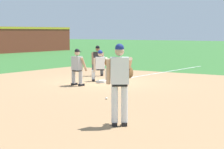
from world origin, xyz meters
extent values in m
plane|color=#336B2D|center=(0.00, 0.00, 0.00)|extent=(160.00, 160.00, 0.00)
cube|color=#A87F56|center=(-3.33, -2.61, 0.00)|extent=(18.00, 18.00, 0.01)
cube|color=white|center=(5.16, 0.00, 0.01)|extent=(10.31, 0.10, 0.00)
cube|color=white|center=(0.00, 0.00, 0.04)|extent=(0.38, 0.38, 0.09)
sphere|color=white|center=(-3.67, -2.77, 0.04)|extent=(0.07, 0.07, 0.07)
cube|color=black|center=(-6.70, -5.11, 0.04)|extent=(0.27, 0.25, 0.09)
cylinder|color=white|center=(-6.73, -5.13, 0.50)|extent=(0.15, 0.15, 0.84)
cube|color=black|center=(-6.56, -5.28, 0.04)|extent=(0.27, 0.25, 0.09)
cylinder|color=white|center=(-6.59, -5.30, 0.50)|extent=(0.15, 0.15, 0.84)
cube|color=black|center=(-6.66, -5.22, 0.94)|extent=(0.37, 0.39, 0.06)
cube|color=white|center=(-6.66, -5.22, 1.26)|extent=(0.44, 0.46, 0.60)
sphere|color=tan|center=(-6.65, -5.21, 1.69)|extent=(0.21, 0.21, 0.21)
sphere|color=navy|center=(-6.65, -5.21, 1.76)|extent=(0.20, 0.20, 0.20)
cube|color=navy|center=(-6.58, -5.15, 1.74)|extent=(0.19, 0.20, 0.02)
cylinder|color=tan|center=(-6.76, -4.98, 1.23)|extent=(0.20, 0.19, 0.59)
cylinder|color=tan|center=(-6.27, -5.23, 1.35)|extent=(0.47, 0.40, 0.41)
ellipsoid|color=brown|center=(-6.21, -5.18, 1.19)|extent=(0.36, 0.34, 0.34)
cube|color=black|center=(0.53, 0.13, 0.04)|extent=(0.27, 0.25, 0.09)
cylinder|color=white|center=(0.56, 0.15, 0.28)|extent=(0.15, 0.15, 0.40)
cube|color=black|center=(0.15, 0.60, 0.04)|extent=(0.27, 0.25, 0.09)
cylinder|color=white|center=(0.18, 0.62, 0.28)|extent=(0.15, 0.15, 0.40)
cube|color=black|center=(0.37, 0.39, 0.50)|extent=(0.37, 0.39, 0.06)
cube|color=white|center=(0.37, 0.39, 0.78)|extent=(0.44, 0.46, 0.52)
sphere|color=#DBB28E|center=(0.36, 0.37, 1.17)|extent=(0.21, 0.21, 0.21)
sphere|color=navy|center=(0.36, 0.37, 1.24)|extent=(0.20, 0.20, 0.20)
cube|color=navy|center=(0.28, 0.32, 1.22)|extent=(0.19, 0.20, 0.02)
cylinder|color=#DBB28E|center=(0.20, -0.07, 0.92)|extent=(0.51, 0.43, 0.24)
cylinder|color=#DBB28E|center=(0.14, 0.52, 0.72)|extent=(0.24, 0.22, 0.58)
ellipsoid|color=brown|center=(0.03, -0.20, 0.85)|extent=(0.30, 0.29, 0.35)
cube|color=black|center=(-1.40, 0.38, 0.04)|extent=(0.27, 0.14, 0.09)
cylinder|color=#B2B2B7|center=(-1.44, 0.39, 0.33)|extent=(0.15, 0.15, 0.50)
cube|color=black|center=(-1.45, -0.01, 0.04)|extent=(0.27, 0.14, 0.09)
cylinder|color=#B2B2B7|center=(-1.49, -0.01, 0.33)|extent=(0.15, 0.15, 0.50)
cube|color=black|center=(-1.46, 0.19, 0.60)|extent=(0.24, 0.36, 0.06)
cube|color=#B2B2B7|center=(-1.46, 0.19, 0.89)|extent=(0.29, 0.43, 0.54)
sphere|color=tan|center=(-1.44, 0.19, 1.29)|extent=(0.21, 0.21, 0.21)
sphere|color=black|center=(-1.44, 0.19, 1.36)|extent=(0.20, 0.20, 0.20)
cube|color=black|center=(-1.35, 0.18, 1.34)|extent=(0.13, 0.18, 0.02)
cylinder|color=tan|center=(-1.28, 0.42, 0.86)|extent=(0.34, 0.13, 0.56)
cylinder|color=tan|center=(-1.35, -0.08, 0.86)|extent=(0.34, 0.13, 0.56)
cube|color=black|center=(2.23, 1.63, 0.04)|extent=(0.27, 0.25, 0.09)
cylinder|color=#515154|center=(2.26, 1.66, 0.33)|extent=(0.15, 0.15, 0.50)
cube|color=black|center=(1.98, 1.95, 0.04)|extent=(0.27, 0.25, 0.09)
cylinder|color=#515154|center=(2.01, 1.97, 0.33)|extent=(0.15, 0.15, 0.50)
cube|color=black|center=(2.14, 1.81, 0.60)|extent=(0.37, 0.39, 0.06)
cube|color=#232326|center=(2.14, 1.81, 0.89)|extent=(0.44, 0.46, 0.54)
sphere|color=#9E7051|center=(2.12, 1.80, 1.29)|extent=(0.21, 0.21, 0.21)
sphere|color=black|center=(2.12, 1.80, 1.36)|extent=(0.20, 0.20, 0.20)
cube|color=black|center=(2.05, 1.75, 1.34)|extent=(0.19, 0.20, 0.02)
cylinder|color=#9E7051|center=(2.18, 1.53, 0.86)|extent=(0.31, 0.27, 0.56)
cylinder|color=#9E7051|center=(1.87, 1.92, 0.86)|extent=(0.31, 0.27, 0.56)
camera|label=1|loc=(-14.76, -10.53, 2.13)|focal=70.00mm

